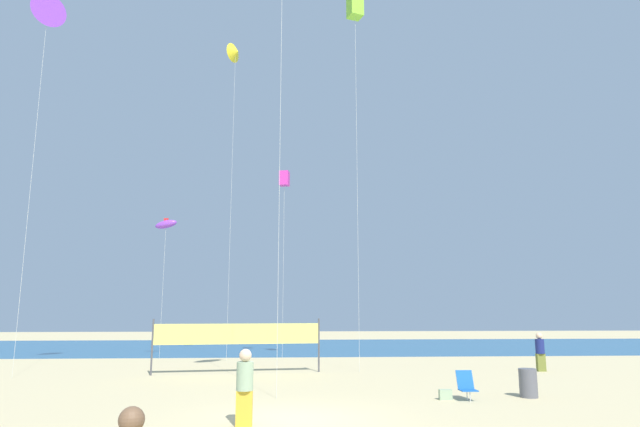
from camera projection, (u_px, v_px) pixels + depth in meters
name	position (u px, v px, depth m)	size (l,w,h in m)	color
ground_plane	(294.00, 419.00, 13.93)	(120.00, 120.00, 0.00)	#D1BC89
ocean_band	(288.00, 347.00, 42.14)	(120.00, 20.00, 0.01)	#28608C
beachgoer_navy_shirt	(540.00, 351.00, 25.09)	(0.40, 0.40, 1.75)	olive
beachgoer_sage_shirt	(245.00, 384.00, 13.29)	(0.42, 0.42, 1.82)	gold
folding_beach_chair	(466.00, 385.00, 16.99)	(0.52, 0.65, 0.89)	#1959B2
trash_barrel	(528.00, 383.00, 17.51)	(0.57, 0.57, 0.90)	#595960
volleyball_net	(238.00, 336.00, 24.34)	(7.42, 1.03, 2.40)	#4C4C51
beach_handbag	(445.00, 395.00, 17.00)	(0.39, 0.20, 0.32)	#99B28C
kite_yellow_delta	(235.00, 53.00, 33.15)	(0.99, 1.23, 18.96)	silver
kite_magenta_box	(284.00, 179.00, 34.08)	(0.69, 0.69, 11.42)	silver
kite_violet_inflatable	(166.00, 224.00, 32.61)	(1.49, 0.75, 8.26)	silver
kite_violet_delta	(48.00, 12.00, 25.31)	(1.38, 1.31, 17.39)	silver
kite_lime_box	(355.00, 8.00, 28.08)	(0.87, 0.87, 18.82)	silver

